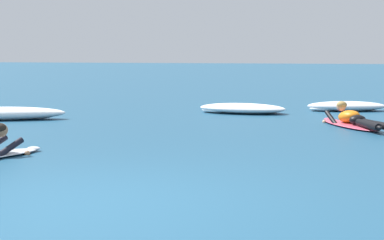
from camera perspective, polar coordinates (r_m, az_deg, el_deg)
ground_plane at (r=16.55m, az=3.96°, el=0.65°), size 120.00×120.00×0.00m
surfer_far at (r=13.78m, az=13.71°, el=-0.04°), size 1.51×2.50×0.53m
whitewater_front at (r=17.41m, az=13.21°, el=1.16°), size 2.13×1.22×0.25m
whitewater_mid_right at (r=16.41m, az=4.38°, el=1.00°), size 2.30×1.35×0.24m
whitewater_back at (r=15.37m, az=-16.27°, el=0.52°), size 2.98×1.69×0.29m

